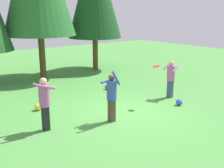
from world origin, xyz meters
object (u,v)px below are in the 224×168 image
at_px(ball_red, 107,87).
at_px(ball_yellow, 38,107).
at_px(person_thrower, 112,94).
at_px(person_bystander, 44,100).
at_px(frisbee, 156,66).
at_px(ball_blue, 179,102).
at_px(person_catcher, 171,76).

relative_size(ball_red, ball_yellow, 0.93).
height_order(person_thrower, person_bystander, person_thrower).
xyz_separation_m(person_bystander, frisbee, (4.51, -0.44, 0.59)).
relative_size(frisbee, ball_yellow, 1.32).
bearing_deg(ball_red, ball_yellow, -169.40).
distance_m(person_bystander, ball_red, 5.18).
relative_size(person_thrower, person_bystander, 1.07).
height_order(person_bystander, ball_yellow, person_bystander).
xyz_separation_m(ball_blue, ball_red, (-0.92, 3.65, -0.01)).
bearing_deg(frisbee, person_catcher, 14.56).
bearing_deg(ball_red, ball_blue, -75.85).
distance_m(frisbee, ball_blue, 1.79).
distance_m(person_bystander, ball_blue, 5.48).
relative_size(person_catcher, ball_yellow, 6.11).
relative_size(person_catcher, ball_red, 6.60).
bearing_deg(person_thrower, person_catcher, 3.01).
distance_m(person_catcher, frisbee, 1.52).
bearing_deg(ball_blue, ball_yellow, 148.49).
relative_size(frisbee, ball_blue, 1.34).
bearing_deg(person_bystander, ball_yellow, 80.24).
bearing_deg(person_catcher, frisbee, 0.00).
height_order(person_thrower, ball_yellow, person_thrower).
xyz_separation_m(person_thrower, ball_yellow, (-1.59, 2.59, -0.87)).
bearing_deg(ball_red, frisbee, -87.56).
relative_size(person_catcher, frisbee, 4.64).
height_order(frisbee, ball_blue, frisbee).
bearing_deg(frisbee, person_bystander, 174.43).
height_order(frisbee, ball_yellow, frisbee).
height_order(person_bystander, ball_blue, person_bystander).
xyz_separation_m(person_catcher, ball_blue, (-0.53, -0.95, -0.83)).
bearing_deg(person_bystander, frisbee, 0.00).
bearing_deg(person_thrower, frisbee, -0.00).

